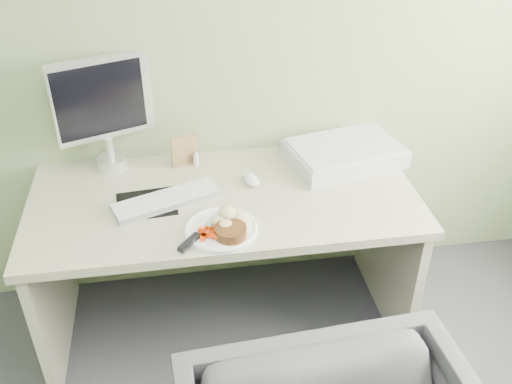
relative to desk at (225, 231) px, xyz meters
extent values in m
plane|color=gray|center=(0.00, 0.38, 0.80)|extent=(3.50, 0.00, 3.50)
cube|color=#BBB69D|center=(0.00, 0.00, 0.16)|extent=(1.60, 0.75, 0.04)
cube|color=#AFA995|center=(-0.76, 0.00, -0.20)|extent=(0.04, 0.70, 0.69)
cube|color=#AFA995|center=(0.76, 0.00, -0.20)|extent=(0.04, 0.70, 0.69)
cylinder|color=white|center=(-0.04, -0.24, 0.19)|extent=(0.28, 0.28, 0.01)
cylinder|color=black|center=(-0.01, -0.29, 0.22)|extent=(0.14, 0.14, 0.04)
ellipsoid|color=tan|center=(-0.01, -0.21, 0.23)|extent=(0.16, 0.14, 0.07)
cube|color=#EB3504|center=(-0.09, -0.28, 0.22)|extent=(0.08, 0.07, 0.04)
cube|color=silver|center=(-0.07, -0.21, 0.21)|extent=(0.12, 0.14, 0.01)
cube|color=black|center=(-0.16, -0.32, 0.21)|extent=(0.09, 0.10, 0.02)
cube|color=black|center=(-0.32, -0.01, 0.18)|extent=(0.25, 0.23, 0.00)
cube|color=white|center=(-0.24, -0.02, 0.20)|extent=(0.45, 0.27, 0.02)
ellipsoid|color=white|center=(0.13, 0.07, 0.20)|extent=(0.08, 0.11, 0.04)
cube|color=#966746|center=(-0.14, 0.27, 0.25)|extent=(0.11, 0.05, 0.14)
cylinder|color=white|center=(-0.09, 0.26, 0.21)|extent=(0.03, 0.03, 0.06)
cone|color=#91B9E9|center=(-0.09, 0.26, 0.25)|extent=(0.02, 0.02, 0.02)
cube|color=silver|center=(0.57, 0.19, 0.22)|extent=(0.55, 0.43, 0.08)
cylinder|color=silver|center=(-0.46, 0.29, 0.21)|extent=(0.13, 0.13, 0.06)
cylinder|color=silver|center=(-0.46, 0.29, 0.29)|extent=(0.03, 0.03, 0.09)
cube|color=silver|center=(-0.46, 0.32, 0.51)|extent=(0.41, 0.18, 0.35)
cube|color=black|center=(-0.46, 0.30, 0.51)|extent=(0.35, 0.13, 0.31)
camera|label=1|loc=(-0.17, -1.95, 1.51)|focal=40.00mm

